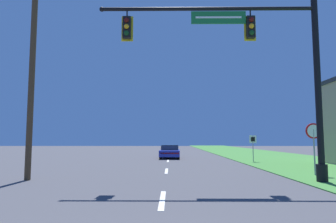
% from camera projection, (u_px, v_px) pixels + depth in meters
% --- Properties ---
extents(grass_verge_right, '(10.00, 110.00, 0.04)m').
position_uv_depth(grass_verge_right, '(265.00, 156.00, 32.44)').
color(grass_verge_right, '#428438').
rests_on(grass_verge_right, ground).
extents(road_center_line, '(0.16, 34.80, 0.01)m').
position_uv_depth(road_center_line, '(168.00, 161.00, 24.58)').
color(road_center_line, silver).
rests_on(road_center_line, ground).
extents(signal_mast, '(9.46, 0.47, 8.19)m').
position_uv_depth(signal_mast, '(263.00, 62.00, 12.61)').
color(signal_mast, black).
rests_on(signal_mast, grass_verge_right).
extents(car_ahead, '(1.91, 4.65, 1.19)m').
position_uv_depth(car_ahead, '(170.00, 152.00, 28.23)').
color(car_ahead, black).
rests_on(car_ahead, ground).
extents(stop_sign, '(0.76, 0.07, 2.50)m').
position_uv_depth(stop_sign, '(314.00, 137.00, 14.55)').
color(stop_sign, gray).
rests_on(stop_sign, grass_verge_right).
extents(route_sign_post, '(0.55, 0.06, 2.03)m').
position_uv_depth(route_sign_post, '(253.00, 142.00, 23.40)').
color(route_sign_post, gray).
rests_on(route_sign_post, grass_verge_right).
extents(utility_pole_near, '(1.80, 0.26, 9.92)m').
position_uv_depth(utility_pole_near, '(32.00, 64.00, 13.36)').
color(utility_pole_near, '#4C3823').
rests_on(utility_pole_near, ground).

